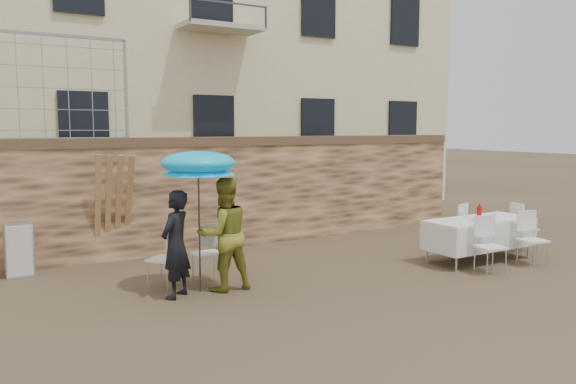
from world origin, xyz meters
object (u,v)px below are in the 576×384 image
couple_chair_left (164,257)px  chair_stack_right (18,248)px  woman_dress (224,234)px  banquet_table (480,221)px  table_chair_front_right (533,239)px  table_chair_front_left (491,246)px  soda_bottle (479,214)px  umbrella (198,167)px  table_chair_back (454,227)px  man_suit (176,244)px  table_chair_side (524,227)px  couple_chair_right (207,252)px

couple_chair_left → chair_stack_right: size_ratio=1.04×
woman_dress → banquet_table: woman_dress is taller
banquet_table → table_chair_front_right: (0.50, -0.75, -0.25)m
table_chair_front_left → table_chair_front_right: bearing=13.6°
table_chair_front_right → chair_stack_right: bearing=165.7°
soda_bottle → chair_stack_right: (-7.16, 3.30, -0.45)m
umbrella → table_chair_front_left: 4.98m
soda_bottle → table_chair_front_right: size_ratio=0.27×
soda_bottle → table_chair_back: bearing=67.2°
woman_dress → chair_stack_right: size_ratio=1.84×
table_chair_back → table_chair_front_right: bearing=84.2°
couple_chair_left → soda_bottle: size_ratio=3.69×
man_suit → umbrella: (0.40, 0.10, 1.08)m
couple_chair_left → soda_bottle: 5.52m
umbrella → table_chair_front_left: bearing=-18.4°
man_suit → table_chair_front_left: size_ratio=1.62×
soda_bottle → table_chair_side: 1.67m
umbrella → table_chair_back: size_ratio=2.05×
table_chair_front_right → table_chair_side: bearing=55.4°
umbrella → couple_chair_right: umbrella is taller
couple_chair_right → banquet_table: couple_chair_right is taller
table_chair_side → chair_stack_right: table_chair_side is taller
man_suit → couple_chair_right: size_ratio=1.62×
man_suit → table_chair_back: (5.74, 0.14, -0.30)m
banquet_table → chair_stack_right: (-7.36, 3.15, -0.27)m
couple_chair_left → table_chair_back: same height
soda_bottle → couple_chair_left: bearing=165.7°
table_chair_front_left → table_chair_side: 2.17m
soda_bottle → table_chair_back: (0.40, 0.95, -0.43)m
banquet_table → table_chair_back: 0.86m
banquet_table → couple_chair_right: bearing=166.0°
woman_dress → chair_stack_right: 3.60m
woman_dress → couple_chair_right: 0.66m
table_chair_back → couple_chair_left: bearing=-20.8°
woman_dress → soda_bottle: woman_dress is taller
soda_bottle → table_chair_side: bearing=8.9°
table_chair_front_right → table_chair_side: 1.24m
table_chair_side → soda_bottle: bearing=114.3°
banquet_table → soda_bottle: size_ratio=8.08×
couple_chair_right → table_chair_back: 5.05m
umbrella → table_chair_front_right: size_ratio=2.05×
table_chair_back → umbrella: bearing=-16.3°
man_suit → umbrella: size_ratio=0.79×
table_chair_front_right → umbrella: bearing=177.1°
table_chair_side → table_chair_front_left: bearing=128.4°
table_chair_side → table_chair_front_right: bearing=148.8°
table_chair_side → banquet_table: bearing=109.5°
table_chair_front_left → table_chair_back: same height
table_chair_back → soda_bottle: bearing=50.4°
banquet_table → table_chair_side: size_ratio=2.19×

